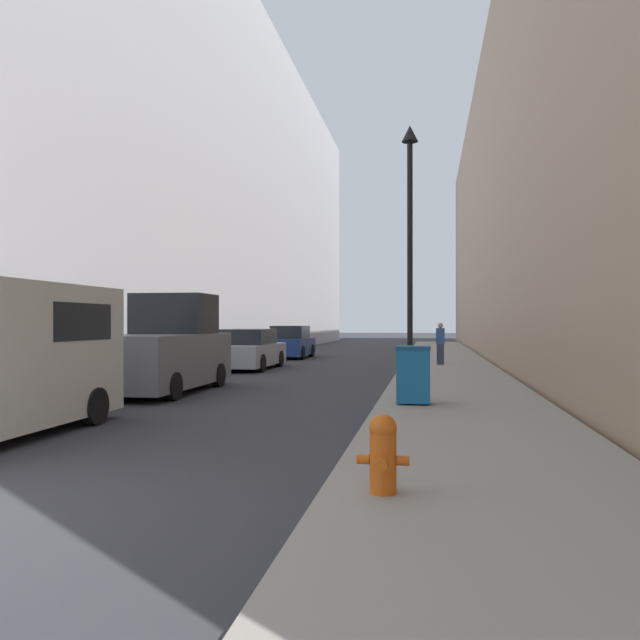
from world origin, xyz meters
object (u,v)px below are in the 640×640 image
(parked_sedan_far, at_px, (290,343))
(lamppost, at_px, (410,227))
(fire_hydrant, at_px, (383,452))
(pedestrian_on_sidewalk, at_px, (440,344))
(trash_bin, at_px, (413,374))
(parked_sedan_near, at_px, (249,350))
(pickup_truck, at_px, (164,351))

(parked_sedan_far, bearing_deg, lamppost, -65.21)
(lamppost, bearing_deg, parked_sedan_far, 114.79)
(fire_hydrant, bearing_deg, pedestrian_on_sidewalk, 87.35)
(trash_bin, xyz_separation_m, pedestrian_on_sidewalk, (0.72, 11.68, 0.21))
(fire_hydrant, distance_m, parked_sedan_near, 17.86)
(trash_bin, bearing_deg, pickup_truck, 158.40)
(fire_hydrant, height_order, trash_bin, trash_bin)
(fire_hydrant, relative_size, lamppost, 0.11)
(fire_hydrant, relative_size, parked_sedan_near, 0.16)
(pickup_truck, height_order, parked_sedan_far, pickup_truck)
(pickup_truck, bearing_deg, fire_hydrant, -55.43)
(parked_sedan_near, relative_size, parked_sedan_far, 1.12)
(parked_sedan_near, height_order, pedestrian_on_sidewalk, pedestrian_on_sidewalk)
(lamppost, distance_m, pickup_truck, 7.10)
(lamppost, height_order, parked_sedan_far, lamppost)
(trash_bin, height_order, pedestrian_on_sidewalk, pedestrian_on_sidewalk)
(pickup_truck, bearing_deg, parked_sedan_near, 90.50)
(trash_bin, bearing_deg, parked_sedan_near, 121.94)
(fire_hydrant, relative_size, trash_bin, 0.65)
(parked_sedan_near, bearing_deg, fire_hydrant, -69.47)
(lamppost, distance_m, pedestrian_on_sidewalk, 8.34)
(fire_hydrant, bearing_deg, lamppost, 90.37)
(pickup_truck, relative_size, parked_sedan_near, 1.07)
(trash_bin, distance_m, parked_sedan_near, 12.07)
(trash_bin, height_order, parked_sedan_near, parked_sedan_near)
(parked_sedan_far, bearing_deg, pedestrian_on_sidewalk, -39.46)
(trash_bin, relative_size, pedestrian_on_sidewalk, 0.72)
(parked_sedan_far, height_order, pedestrian_on_sidewalk, pedestrian_on_sidewalk)
(fire_hydrant, xyz_separation_m, parked_sedan_far, (-6.30, 24.04, 0.18))
(parked_sedan_near, distance_m, parked_sedan_far, 7.32)
(fire_hydrant, height_order, parked_sedan_far, parked_sedan_far)
(trash_bin, bearing_deg, parked_sedan_far, 110.08)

